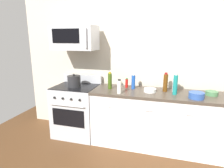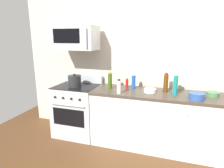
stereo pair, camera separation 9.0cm
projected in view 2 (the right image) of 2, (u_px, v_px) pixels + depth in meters
name	position (u px, v px, depth m)	size (l,w,h in m)	color
ground_plane	(166.00, 147.00, 3.12)	(6.64, 6.64, 0.00)	brown
back_wall	(172.00, 62.00, 3.18)	(5.54, 0.10, 2.70)	beige
counter_unit	(168.00, 121.00, 3.01)	(2.45, 0.66, 0.92)	white
range_oven	(77.00, 110.00, 3.48)	(0.76, 0.69, 1.07)	#B7BABF
microwave	(75.00, 38.00, 3.22)	(0.74, 0.44, 0.40)	#B7BABF
bottle_vinegar_white	(119.00, 87.00, 2.90)	(0.07, 0.07, 0.22)	silver
bottle_soda_blue	(133.00, 82.00, 3.14)	(0.06, 0.06, 0.26)	#1E4CA5
bottle_wine_amber	(166.00, 83.00, 2.97)	(0.07, 0.07, 0.30)	#59330F
bottle_hot_sauce_red	(127.00, 83.00, 3.23)	(0.05, 0.05, 0.16)	#B21914
bottle_olive_oil	(110.00, 81.00, 3.15)	(0.07, 0.07, 0.29)	#385114
bottle_water_clear	(175.00, 85.00, 2.94)	(0.07, 0.07, 0.25)	silver
bottle_sparkling_teal	(175.00, 85.00, 2.80)	(0.07, 0.07, 0.33)	#197F7A
bowl_white_ceramic	(150.00, 90.00, 2.98)	(0.19, 0.19, 0.06)	white
bowl_blue_mixing	(197.00, 96.00, 2.64)	(0.21, 0.21, 0.09)	#2D519E
bowl_green_glaze	(213.00, 94.00, 2.78)	(0.18, 0.18, 0.06)	#477A4C
stockpot	(75.00, 81.00, 3.30)	(0.22, 0.22, 0.23)	#262628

